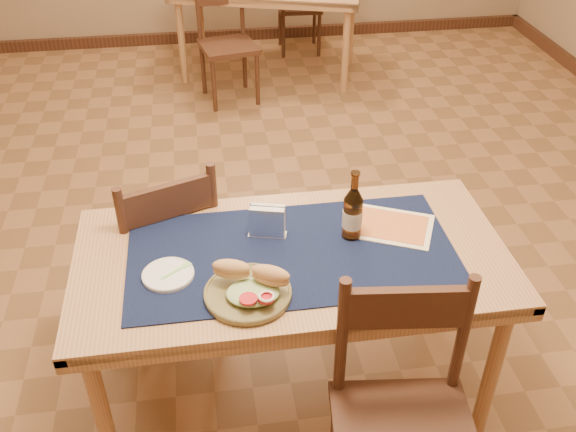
{
  "coord_description": "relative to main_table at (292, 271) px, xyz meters",
  "views": [
    {
      "loc": [
        -0.29,
        -2.62,
        2.24
      ],
      "look_at": [
        0.0,
        -0.7,
        0.85
      ],
      "focal_mm": 40.0,
      "sensor_mm": 36.0,
      "label": 1
    }
  ],
  "objects": [
    {
      "name": "beer_bottle",
      "position": [
        0.24,
        0.07,
        0.19
      ],
      "size": [
        0.08,
        0.08,
        0.28
      ],
      "color": "#4C2B0D",
      "rests_on": "placemat"
    },
    {
      "name": "room",
      "position": [
        0.0,
        0.8,
        0.73
      ],
      "size": [
        6.04,
        7.04,
        2.84
      ],
      "color": "#8E623E",
      "rests_on": "ground"
    },
    {
      "name": "baseboard",
      "position": [
        0.0,
        0.8,
        -0.62
      ],
      "size": [
        6.0,
        7.0,
        0.1
      ],
      "color": "#432618",
      "rests_on": "ground"
    },
    {
      "name": "chair_main_far",
      "position": [
        -0.5,
        0.44,
        -0.18
      ],
      "size": [
        0.56,
        0.56,
        0.95
      ],
      "color": "#432618",
      "rests_on": "ground"
    },
    {
      "name": "sandwich_plate",
      "position": [
        -0.18,
        -0.21,
        0.12
      ],
      "size": [
        0.3,
        0.3,
        0.11
      ],
      "color": "brown",
      "rests_on": "placemat"
    },
    {
      "name": "main_table",
      "position": [
        0.0,
        0.0,
        0.0
      ],
      "size": [
        1.6,
        0.8,
        0.75
      ],
      "color": "tan",
      "rests_on": "ground"
    },
    {
      "name": "napkin_holder",
      "position": [
        -0.08,
        0.12,
        0.15
      ],
      "size": [
        0.15,
        0.09,
        0.13
      ],
      "color": "white",
      "rests_on": "placemat"
    },
    {
      "name": "chair_main_near",
      "position": [
        0.27,
        -0.61,
        -0.16
      ],
      "size": [
        0.5,
        0.5,
        0.98
      ],
      "color": "#432618",
      "rests_on": "ground"
    },
    {
      "name": "fork",
      "position": [
        -0.41,
        -0.05,
        0.1
      ],
      "size": [
        0.11,
        0.09,
        0.0
      ],
      "color": "#85D575",
      "rests_on": "side_plate"
    },
    {
      "name": "chair_back_near",
      "position": [
        -0.05,
        3.0,
        -0.21
      ],
      "size": [
        0.48,
        0.48,
        0.88
      ],
      "color": "#432618",
      "rests_on": "ground"
    },
    {
      "name": "chair_back_far",
      "position": [
        0.67,
        3.88,
        -0.24
      ],
      "size": [
        0.4,
        0.4,
        0.82
      ],
      "color": "#432618",
      "rests_on": "ground"
    },
    {
      "name": "side_plate",
      "position": [
        -0.45,
        -0.07,
        0.1
      ],
      "size": [
        0.18,
        0.18,
        0.02
      ],
      "color": "white",
      "rests_on": "placemat"
    },
    {
      "name": "placemat",
      "position": [
        0.0,
        0.0,
        0.09
      ],
      "size": [
        1.2,
        0.6,
        0.01
      ],
      "primitive_type": "cube",
      "color": "#11183E",
      "rests_on": "main_table"
    },
    {
      "name": "menu_card",
      "position": [
        0.4,
        0.1,
        0.09
      ],
      "size": [
        0.39,
        0.35,
        0.01
      ],
      "color": "#F7E7BB",
      "rests_on": "placemat"
    }
  ]
}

